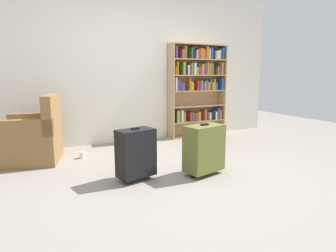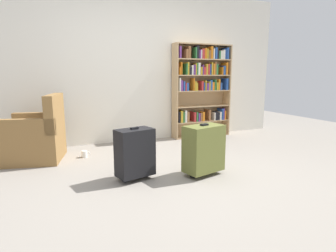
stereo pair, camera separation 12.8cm
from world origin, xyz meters
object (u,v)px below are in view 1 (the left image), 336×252
object	(u,v)px
bookshelf	(198,86)
suitcase_olive	(204,148)
suitcase_black	(136,153)
armchair	(34,139)
mug	(82,155)

from	to	relation	value
bookshelf	suitcase_olive	xyz separation A→B (m)	(-1.03, -1.87, -0.63)
bookshelf	suitcase_black	xyz separation A→B (m)	(-1.81, -1.70, -0.64)
armchair	suitcase_black	size ratio (longest dim) A/B	1.51
armchair	mug	bearing A→B (deg)	-11.73
suitcase_black	suitcase_olive	xyz separation A→B (m)	(0.78, -0.17, 0.01)
bookshelf	mug	bearing A→B (deg)	-165.17
armchair	suitcase_black	bearing A→B (deg)	-50.57
mug	suitcase_black	distance (m)	1.22
suitcase_olive	bookshelf	bearing A→B (deg)	61.10
suitcase_black	suitcase_olive	size ratio (longest dim) A/B	0.98
mug	armchair	bearing A→B (deg)	168.27
bookshelf	armchair	bearing A→B (deg)	-170.64
mug	suitcase_olive	bearing A→B (deg)	-47.02
armchair	suitcase_olive	size ratio (longest dim) A/B	1.48
armchair	suitcase_olive	xyz separation A→B (m)	(1.79, -1.41, 0.00)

